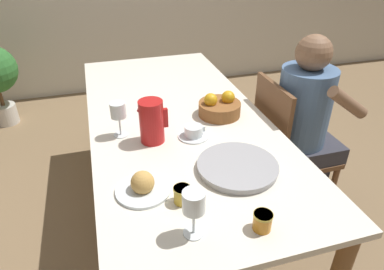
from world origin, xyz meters
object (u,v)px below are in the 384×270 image
bread_plate (143,186)px  fruit_bowl (219,107)px  red_pitcher (152,121)px  jam_jar_red (182,194)px  wine_glass_juice (194,204)px  jam_jar_amber (263,221)px  serving_tray (237,167)px  teacup_near_person (194,132)px  chair_person_side (285,148)px  wine_glass_water (118,112)px  person_seated (307,118)px

bread_plate → fruit_bowl: bearing=45.7°
red_pitcher → jam_jar_red: bearing=-86.9°
wine_glass_juice → jam_jar_amber: size_ratio=2.63×
serving_tray → jam_jar_amber: bearing=-98.7°
serving_tray → jam_jar_amber: jam_jar_amber is taller
teacup_near_person → fruit_bowl: size_ratio=0.66×
chair_person_side → fruit_bowl: 0.53m
wine_glass_juice → serving_tray: size_ratio=0.51×
wine_glass_water → jam_jar_amber: bearing=-62.7°
wine_glass_water → jam_jar_amber: (0.39, -0.76, -0.09)m
serving_tray → bread_plate: 0.41m
wine_glass_juice → bread_plate: bearing=115.8°
person_seated → wine_glass_juice: (-0.89, -0.70, 0.19)m
teacup_near_person → jam_jar_amber: bearing=-85.6°
person_seated → bread_plate: person_seated is taller
jam_jar_red → teacup_near_person: bearing=68.3°
teacup_near_person → fruit_bowl: 0.27m
serving_tray → jam_jar_red: size_ratio=5.11×
chair_person_side → bread_plate: 1.08m
person_seated → jam_jar_amber: (-0.66, -0.74, 0.10)m
wine_glass_water → red_pitcher: bearing=-33.7°
chair_person_side → jam_jar_red: 1.03m
person_seated → red_pitcher: 0.93m
red_pitcher → bread_plate: 0.38m
bread_plate → jam_jar_red: bread_plate is taller
wine_glass_water → jam_jar_red: (0.17, -0.55, -0.09)m
red_pitcher → wine_glass_juice: (0.02, -0.62, 0.02)m
person_seated → bread_plate: 1.11m
person_seated → red_pitcher: bearing=-84.9°
teacup_near_person → bread_plate: bread_plate is taller
teacup_near_person → red_pitcher: bearing=174.5°
jam_jar_amber → bread_plate: bearing=139.1°
red_pitcher → wine_glass_water: 0.17m
jam_jar_amber → teacup_near_person: bearing=94.4°
serving_tray → jam_jar_amber: 0.34m
person_seated → jam_jar_red: person_seated is taller
chair_person_side → wine_glass_juice: size_ratio=5.24×
teacup_near_person → chair_person_side: bearing=12.3°
chair_person_side → fruit_bowl: size_ratio=4.05×
wine_glass_juice → bread_plate: 0.31m
red_pitcher → jam_jar_red: 0.46m
teacup_near_person → jam_jar_amber: 0.65m
person_seated → serving_tray: (-0.61, -0.41, 0.07)m
wine_glass_water → jam_jar_amber: wine_glass_water is taller
wine_glass_juice → teacup_near_person: bearing=73.4°
chair_person_side → jam_jar_red: bearing=-54.3°
chair_person_side → person_seated: 0.23m
red_pitcher → teacup_near_person: bearing=-5.5°
fruit_bowl → person_seated: bearing=-8.9°
teacup_near_person → jam_jar_amber: (0.05, -0.64, 0.01)m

